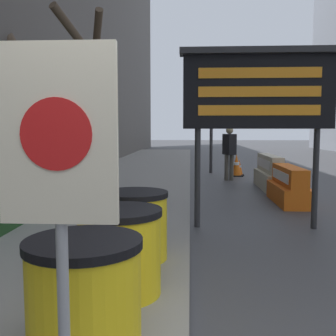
{
  "coord_description": "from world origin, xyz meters",
  "views": [
    {
      "loc": [
        -0.0,
        -2.03,
        1.66
      ],
      "look_at": [
        -0.49,
        6.45,
        0.83
      ],
      "focal_mm": 42.0,
      "sensor_mm": 36.0,
      "label": 1
    }
  ],
  "objects_px": {
    "barrel_drum_back": "(135,225)",
    "jersey_barrier_cream": "(270,174)",
    "message_board": "(258,92)",
    "traffic_cone_mid": "(268,165)",
    "warning_sign": "(59,166)",
    "barrel_drum_foreground": "(85,297)",
    "barrel_drum_middle": "(120,251)",
    "pedestrian_worker": "(229,149)",
    "traffic_light_near_curb": "(212,94)",
    "traffic_cone_near": "(237,165)",
    "traffic_cone_far": "(239,168)",
    "jersey_barrier_orange_far": "(289,187)"
  },
  "relations": [
    {
      "from": "barrel_drum_middle",
      "to": "traffic_light_near_curb",
      "type": "height_order",
      "value": "traffic_light_near_curb"
    },
    {
      "from": "warning_sign",
      "to": "pedestrian_worker",
      "type": "relative_size",
      "value": 1.11
    },
    {
      "from": "barrel_drum_middle",
      "to": "jersey_barrier_cream",
      "type": "distance_m",
      "value": 8.13
    },
    {
      "from": "barrel_drum_foreground",
      "to": "pedestrian_worker",
      "type": "relative_size",
      "value": 0.46
    },
    {
      "from": "barrel_drum_foreground",
      "to": "jersey_barrier_cream",
      "type": "xyz_separation_m",
      "value": [
        2.93,
        8.61,
        -0.12
      ]
    },
    {
      "from": "barrel_drum_foreground",
      "to": "traffic_light_near_curb",
      "type": "xyz_separation_m",
      "value": [
        1.5,
        12.5,
        2.44
      ]
    },
    {
      "from": "barrel_drum_foreground",
      "to": "message_board",
      "type": "xyz_separation_m",
      "value": [
        1.81,
        4.09,
        1.74
      ]
    },
    {
      "from": "warning_sign",
      "to": "traffic_cone_near",
      "type": "xyz_separation_m",
      "value": [
        2.28,
        12.2,
        -1.1
      ]
    },
    {
      "from": "warning_sign",
      "to": "message_board",
      "type": "height_order",
      "value": "message_board"
    },
    {
      "from": "barrel_drum_middle",
      "to": "traffic_cone_mid",
      "type": "distance_m",
      "value": 11.43
    },
    {
      "from": "barrel_drum_back",
      "to": "jersey_barrier_cream",
      "type": "distance_m",
      "value": 7.2
    },
    {
      "from": "barrel_drum_back",
      "to": "jersey_barrier_cream",
      "type": "bearing_deg",
      "value": 66.46
    },
    {
      "from": "barrel_drum_foreground",
      "to": "barrel_drum_back",
      "type": "relative_size",
      "value": 1.0
    },
    {
      "from": "warning_sign",
      "to": "traffic_cone_near",
      "type": "height_order",
      "value": "warning_sign"
    },
    {
      "from": "warning_sign",
      "to": "barrel_drum_back",
      "type": "bearing_deg",
      "value": 90.37
    },
    {
      "from": "barrel_drum_foreground",
      "to": "message_board",
      "type": "bearing_deg",
      "value": 66.16
    },
    {
      "from": "jersey_barrier_orange_far",
      "to": "pedestrian_worker",
      "type": "distance_m",
      "value": 4.11
    },
    {
      "from": "traffic_cone_mid",
      "to": "traffic_light_near_curb",
      "type": "bearing_deg",
      "value": 163.51
    },
    {
      "from": "barrel_drum_foreground",
      "to": "barrel_drum_back",
      "type": "distance_m",
      "value": 2.0
    },
    {
      "from": "barrel_drum_foreground",
      "to": "traffic_cone_near",
      "type": "distance_m",
      "value": 11.78
    },
    {
      "from": "barrel_drum_back",
      "to": "warning_sign",
      "type": "bearing_deg",
      "value": -89.63
    },
    {
      "from": "barrel_drum_middle",
      "to": "traffic_cone_far",
      "type": "distance_m",
      "value": 11.09
    },
    {
      "from": "barrel_drum_back",
      "to": "traffic_cone_far",
      "type": "distance_m",
      "value": 10.12
    },
    {
      "from": "jersey_barrier_cream",
      "to": "traffic_light_near_curb",
      "type": "bearing_deg",
      "value": 110.2
    },
    {
      "from": "warning_sign",
      "to": "traffic_cone_far",
      "type": "bearing_deg",
      "value": 79.04
    },
    {
      "from": "barrel_drum_back",
      "to": "traffic_cone_near",
      "type": "xyz_separation_m",
      "value": [
        2.3,
        9.54,
        -0.15
      ]
    },
    {
      "from": "jersey_barrier_cream",
      "to": "barrel_drum_middle",
      "type": "bearing_deg",
      "value": -110.71
    },
    {
      "from": "message_board",
      "to": "traffic_cone_mid",
      "type": "relative_size",
      "value": 3.84
    },
    {
      "from": "traffic_cone_far",
      "to": "pedestrian_worker",
      "type": "xyz_separation_m",
      "value": [
        -0.52,
        -1.48,
        0.76
      ]
    },
    {
      "from": "traffic_cone_far",
      "to": "traffic_light_near_curb",
      "type": "relative_size",
      "value": 0.14
    },
    {
      "from": "traffic_cone_near",
      "to": "traffic_cone_far",
      "type": "relative_size",
      "value": 1.39
    },
    {
      "from": "traffic_cone_mid",
      "to": "traffic_light_near_curb",
      "type": "height_order",
      "value": "traffic_light_near_curb"
    },
    {
      "from": "barrel_drum_back",
      "to": "pedestrian_worker",
      "type": "bearing_deg",
      "value": 77.05
    },
    {
      "from": "traffic_cone_mid",
      "to": "jersey_barrier_orange_far",
      "type": "bearing_deg",
      "value": -96.03
    },
    {
      "from": "jersey_barrier_cream",
      "to": "pedestrian_worker",
      "type": "xyz_separation_m",
      "value": [
        -0.96,
        1.73,
        0.62
      ]
    },
    {
      "from": "barrel_drum_back",
      "to": "warning_sign",
      "type": "height_order",
      "value": "warning_sign"
    },
    {
      "from": "barrel_drum_foreground",
      "to": "jersey_barrier_cream",
      "type": "bearing_deg",
      "value": 71.18
    },
    {
      "from": "barrel_drum_back",
      "to": "message_board",
      "type": "height_order",
      "value": "message_board"
    },
    {
      "from": "barrel_drum_middle",
      "to": "traffic_cone_far",
      "type": "relative_size",
      "value": 1.41
    },
    {
      "from": "jersey_barrier_cream",
      "to": "traffic_light_near_curb",
      "type": "height_order",
      "value": "traffic_light_near_curb"
    },
    {
      "from": "traffic_light_near_curb",
      "to": "pedestrian_worker",
      "type": "xyz_separation_m",
      "value": [
        0.47,
        -2.16,
        -1.94
      ]
    },
    {
      "from": "barrel_drum_foreground",
      "to": "warning_sign",
      "type": "relative_size",
      "value": 0.41
    },
    {
      "from": "barrel_drum_back",
      "to": "message_board",
      "type": "xyz_separation_m",
      "value": [
        1.75,
        2.09,
        1.74
      ]
    },
    {
      "from": "message_board",
      "to": "traffic_cone_mid",
      "type": "xyz_separation_m",
      "value": [
        1.71,
        7.81,
        -1.9
      ]
    },
    {
      "from": "jersey_barrier_cream",
      "to": "traffic_cone_mid",
      "type": "height_order",
      "value": "jersey_barrier_cream"
    },
    {
      "from": "message_board",
      "to": "traffic_light_near_curb",
      "type": "distance_m",
      "value": 8.44
    },
    {
      "from": "pedestrian_worker",
      "to": "barrel_drum_foreground",
      "type": "bearing_deg",
      "value": -34.63
    },
    {
      "from": "barrel_drum_foreground",
      "to": "traffic_cone_near",
      "type": "xyz_separation_m",
      "value": [
        2.35,
        11.54,
        -0.15
      ]
    },
    {
      "from": "barrel_drum_back",
      "to": "traffic_cone_mid",
      "type": "bearing_deg",
      "value": 70.74
    },
    {
      "from": "message_board",
      "to": "traffic_cone_mid",
      "type": "bearing_deg",
      "value": 77.68
    }
  ]
}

